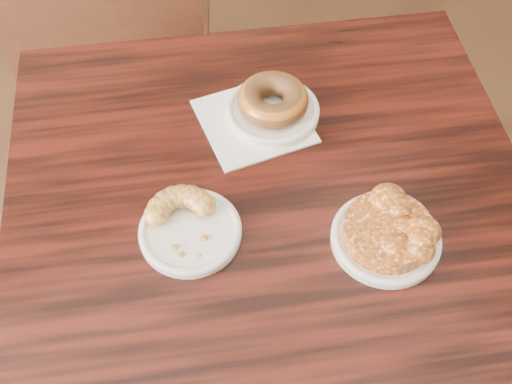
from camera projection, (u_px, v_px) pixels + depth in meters
name	position (u px, v px, depth m)	size (l,w,h in m)	color
cafe_table	(269.00, 313.00, 1.27)	(0.80, 0.80, 0.75)	black
chair_far	(122.00, 31.00, 1.66)	(0.49, 0.49, 0.90)	black
napkin	(254.00, 121.00, 1.06)	(0.17, 0.17, 0.00)	white
plate_donut	(272.00, 111.00, 1.06)	(0.16, 0.16, 0.01)	white
plate_cruller	(190.00, 232.00, 0.93)	(0.15, 0.15, 0.01)	white
plate_fritter	(386.00, 239.00, 0.92)	(0.16, 0.16, 0.01)	white
glazed_donut	(273.00, 100.00, 1.04)	(0.12, 0.12, 0.04)	brown
apple_fritter	(389.00, 229.00, 0.90)	(0.17, 0.17, 0.04)	#4E2208
cruller_fragment	(189.00, 223.00, 0.91)	(0.12, 0.12, 0.03)	brown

